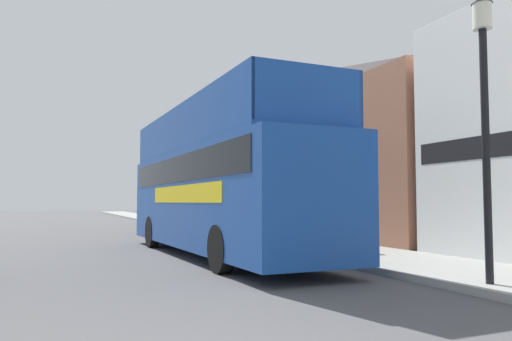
{
  "coord_description": "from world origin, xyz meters",
  "views": [
    {
      "loc": [
        -0.79,
        -3.0,
        1.5
      ],
      "look_at": [
        4.68,
        10.51,
        2.43
      ],
      "focal_mm": 35.0,
      "sensor_mm": 36.0,
      "label": 1
    }
  ],
  "objects": [
    {
      "name": "lamp_post_second",
      "position": [
        6.11,
        12.34,
        3.55
      ],
      "size": [
        0.35,
        0.35,
        4.97
      ],
      "color": "black",
      "rests_on": "sidewalk"
    },
    {
      "name": "lamp_post_nearest",
      "position": [
        5.98,
        3.33,
        3.57
      ],
      "size": [
        0.35,
        0.35,
        5.0
      ],
      "color": "black",
      "rests_on": "sidewalk"
    },
    {
      "name": "brick_terrace_rear",
      "position": [
        11.56,
        19.65,
        4.13
      ],
      "size": [
        6.0,
        22.21,
        8.26
      ],
      "color": "#9E664C",
      "rests_on": "ground_plane"
    },
    {
      "name": "parked_car_ahead_of_bus",
      "position": [
        4.33,
        19.77,
        0.68
      ],
      "size": [
        2.0,
        4.08,
        1.44
      ],
      "rotation": [
        0.0,
        0.0,
        0.05
      ],
      "color": "maroon",
      "rests_on": "ground_plane"
    },
    {
      "name": "sidewalk",
      "position": [
        7.01,
        18.0,
        0.07
      ],
      "size": [
        3.09,
        108.0,
        0.14
      ],
      "color": "#999993",
      "rests_on": "ground_plane"
    },
    {
      "name": "lamp_post_third",
      "position": [
        6.13,
        21.36,
        3.13
      ],
      "size": [
        0.35,
        0.35,
        4.29
      ],
      "color": "black",
      "rests_on": "sidewalk"
    },
    {
      "name": "ground_plane",
      "position": [
        0.0,
        21.0,
        0.0
      ],
      "size": [
        144.0,
        144.0,
        0.0
      ],
      "primitive_type": "plane",
      "color": "#4C4C4F"
    },
    {
      "name": "tour_bus",
      "position": [
        3.47,
        10.47,
        1.86
      ],
      "size": [
        2.83,
        11.15,
        4.13
      ],
      "rotation": [
        0.0,
        0.0,
        0.04
      ],
      "color": "#19479E",
      "rests_on": "ground_plane"
    }
  ]
}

